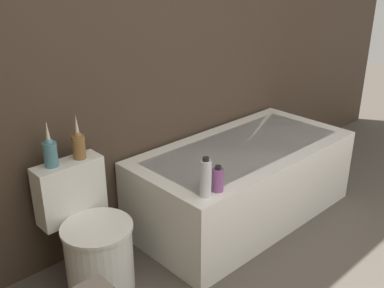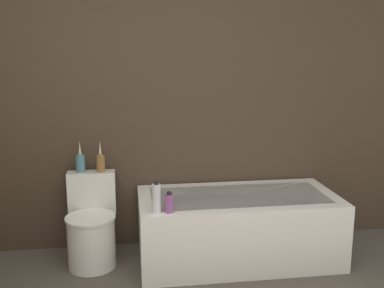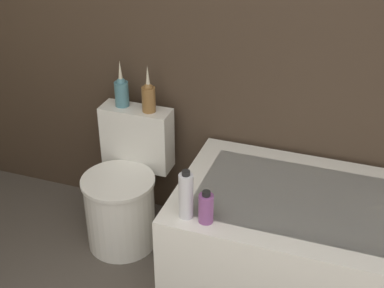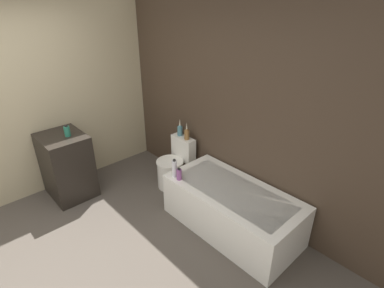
% 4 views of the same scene
% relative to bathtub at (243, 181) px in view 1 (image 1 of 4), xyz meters
% --- Properties ---
extents(wall_back_tiled, '(6.40, 0.06, 2.60)m').
position_rel_bathtub_xyz_m(wall_back_tiled, '(-0.69, 0.44, 1.03)').
color(wall_back_tiled, '#423326').
rests_on(wall_back_tiled, ground_plane).
extents(bathtub, '(1.59, 0.78, 0.54)m').
position_rel_bathtub_xyz_m(bathtub, '(0.00, 0.00, 0.00)').
color(bathtub, white).
rests_on(bathtub, ground).
extents(toilet, '(0.39, 0.52, 0.70)m').
position_rel_bathtub_xyz_m(toilet, '(-1.17, 0.09, 0.02)').
color(toilet, white).
rests_on(toilet, ground).
extents(vase_gold, '(0.08, 0.08, 0.26)m').
position_rel_bathtub_xyz_m(vase_gold, '(-1.25, 0.29, 0.52)').
color(vase_gold, teal).
rests_on(vase_gold, toilet).
extents(vase_silver, '(0.07, 0.07, 0.26)m').
position_rel_bathtub_xyz_m(vase_silver, '(-1.09, 0.28, 0.52)').
color(vase_silver, olive).
rests_on(vase_silver, toilet).
extents(shampoo_bottle_tall, '(0.06, 0.06, 0.23)m').
position_rel_bathtub_xyz_m(shampoo_bottle_tall, '(-0.67, -0.30, 0.37)').
color(shampoo_bottle_tall, silver).
rests_on(shampoo_bottle_tall, bathtub).
extents(shampoo_bottle_short, '(0.06, 0.06, 0.15)m').
position_rel_bathtub_xyz_m(shampoo_bottle_short, '(-0.58, -0.30, 0.34)').
color(shampoo_bottle_short, '#8C4C8C').
rests_on(shampoo_bottle_short, bathtub).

